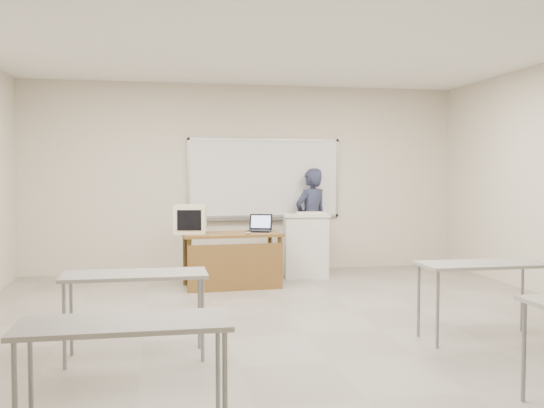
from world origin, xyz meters
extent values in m
cube|color=gray|center=(0.00, 0.00, -0.01)|extent=(7.00, 8.00, 0.01)
cube|color=white|center=(0.30, 3.97, 1.50)|extent=(2.40, 0.03, 1.20)
cube|color=#B7BABC|center=(0.30, 3.97, 2.12)|extent=(2.48, 0.04, 0.04)
cube|color=#B7BABC|center=(0.30, 3.97, 0.88)|extent=(2.48, 0.04, 0.04)
cube|color=#B7BABC|center=(-0.92, 3.97, 1.50)|extent=(0.04, 0.04, 1.28)
cube|color=#B7BABC|center=(1.52, 3.97, 1.50)|extent=(0.04, 0.04, 1.28)
cube|color=#B7BABC|center=(0.30, 3.92, 0.84)|extent=(2.16, 0.07, 0.02)
cube|color=gray|center=(-1.60, -0.50, 0.71)|extent=(1.20, 0.50, 0.03)
cylinder|color=slate|center=(-2.15, -0.70, 0.35)|extent=(0.03, 0.03, 0.70)
cylinder|color=slate|center=(-1.05, -0.70, 0.35)|extent=(0.03, 0.03, 0.70)
cylinder|color=slate|center=(-2.15, -0.30, 0.35)|extent=(0.03, 0.03, 0.70)
cylinder|color=slate|center=(-1.05, -0.30, 0.35)|extent=(0.03, 0.03, 0.70)
cube|color=gray|center=(1.60, -0.50, 0.71)|extent=(1.20, 0.50, 0.03)
cylinder|color=slate|center=(1.05, -0.70, 0.35)|extent=(0.03, 0.03, 0.70)
cylinder|color=slate|center=(1.05, -0.30, 0.35)|extent=(0.03, 0.03, 0.70)
cylinder|color=slate|center=(2.15, -0.30, 0.35)|extent=(0.03, 0.03, 0.70)
cube|color=gray|center=(-1.60, -2.20, 0.71)|extent=(1.20, 0.50, 0.03)
cylinder|color=slate|center=(-2.15, -2.40, 0.35)|extent=(0.03, 0.03, 0.70)
cylinder|color=slate|center=(-1.05, -2.40, 0.35)|extent=(0.03, 0.03, 0.70)
cylinder|color=slate|center=(-2.15, -2.00, 0.35)|extent=(0.03, 0.03, 0.70)
cylinder|color=slate|center=(-1.05, -2.00, 0.35)|extent=(0.03, 0.03, 0.70)
cylinder|color=slate|center=(1.05, -2.00, 0.35)|extent=(0.03, 0.03, 0.70)
cube|color=brown|center=(-0.40, 2.60, 0.73)|extent=(1.35, 0.68, 0.04)
cube|color=brown|center=(-0.40, 2.28, 0.32)|extent=(1.28, 0.03, 0.63)
cylinder|color=#412F12|center=(-1.02, 2.32, 0.36)|extent=(0.06, 0.06, 0.71)
cylinder|color=#412F12|center=(0.21, 2.32, 0.36)|extent=(0.06, 0.06, 0.71)
cylinder|color=#412F12|center=(-1.02, 2.88, 0.36)|extent=(0.06, 0.06, 0.71)
cylinder|color=#412F12|center=(0.21, 2.88, 0.36)|extent=(0.06, 0.06, 0.71)
cube|color=silver|center=(0.80, 3.20, 0.46)|extent=(0.64, 0.46, 0.92)
cube|color=silver|center=(0.80, 3.20, 0.94)|extent=(0.68, 0.50, 0.04)
cube|color=beige|center=(-0.95, 2.75, 0.94)|extent=(0.41, 0.43, 0.39)
cube|color=beige|center=(-0.95, 2.52, 0.94)|extent=(0.43, 0.04, 0.41)
cube|color=black|center=(-0.95, 2.49, 0.94)|extent=(0.33, 0.01, 0.28)
cube|color=black|center=(0.00, 2.70, 0.76)|extent=(0.33, 0.24, 0.02)
cube|color=black|center=(0.00, 2.69, 0.77)|extent=(0.27, 0.14, 0.01)
cube|color=black|center=(0.00, 2.85, 0.88)|extent=(0.33, 0.07, 0.22)
cube|color=#8F9FD0|center=(0.00, 2.84, 0.88)|extent=(0.28, 0.05, 0.17)
ellipsoid|color=gray|center=(-0.20, 2.40, 0.77)|extent=(0.09, 0.06, 0.03)
cube|color=beige|center=(0.89, 3.28, 0.97)|extent=(0.44, 0.15, 0.02)
imported|color=black|center=(1.04, 3.79, 0.83)|extent=(0.72, 0.62, 1.66)
camera|label=1|loc=(-1.41, -5.70, 1.56)|focal=40.00mm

